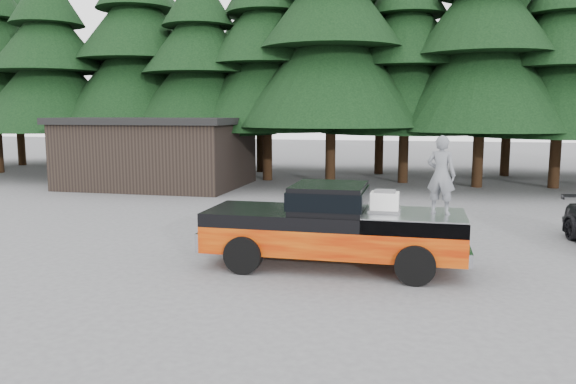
% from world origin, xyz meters
% --- Properties ---
extents(ground, '(120.00, 120.00, 0.00)m').
position_xyz_m(ground, '(0.00, 0.00, 0.00)').
color(ground, '#4D4D4F').
rests_on(ground, ground).
extents(pickup_truck, '(6.00, 2.04, 1.33)m').
position_xyz_m(pickup_truck, '(1.39, -0.47, 0.67)').
color(pickup_truck, '#C3580B').
rests_on(pickup_truck, ground).
extents(truck_cab, '(1.66, 1.90, 0.59)m').
position_xyz_m(truck_cab, '(1.29, -0.47, 1.62)').
color(truck_cab, black).
rests_on(truck_cab, pickup_truck).
extents(air_compressor, '(0.62, 0.51, 0.42)m').
position_xyz_m(air_compressor, '(2.54, -0.46, 1.54)').
color(air_compressor, white).
rests_on(air_compressor, pickup_truck).
extents(man_on_bed, '(0.72, 0.59, 1.72)m').
position_xyz_m(man_on_bed, '(3.73, -0.43, 2.19)').
color(man_on_bed, slate).
rests_on(man_on_bed, pickup_truck).
extents(utility_building, '(8.40, 6.40, 3.30)m').
position_xyz_m(utility_building, '(-9.00, 12.00, 1.67)').
color(utility_building, black).
rests_on(utility_building, ground).
extents(treeline, '(60.15, 16.05, 17.50)m').
position_xyz_m(treeline, '(0.42, 17.20, 7.72)').
color(treeline, black).
rests_on(treeline, ground).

